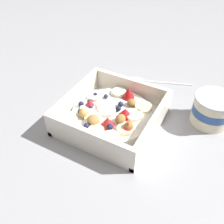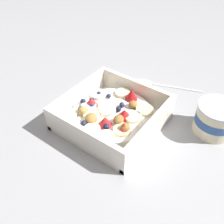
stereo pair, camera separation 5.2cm
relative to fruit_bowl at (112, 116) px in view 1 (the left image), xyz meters
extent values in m
plane|color=#9E9EA3|center=(-0.02, -0.01, -0.02)|extent=(2.40, 2.40, 0.00)
cube|color=white|center=(0.00, 0.00, -0.02)|extent=(0.19, 0.19, 0.01)
cube|color=white|center=(0.00, -0.09, 0.01)|extent=(0.19, 0.01, 0.06)
cube|color=white|center=(0.00, 0.09, 0.01)|extent=(0.19, 0.01, 0.06)
cube|color=white|center=(-0.09, 0.00, 0.01)|extent=(0.01, 0.17, 0.06)
cube|color=white|center=(0.09, 0.00, 0.01)|extent=(0.01, 0.17, 0.06)
cylinder|color=white|center=(0.00, 0.00, 0.00)|extent=(0.17, 0.17, 0.02)
cylinder|color=#F7EFC6|center=(-0.03, -0.06, 0.01)|extent=(0.05, 0.05, 0.01)
cylinder|color=beige|center=(0.03, 0.05, 0.01)|extent=(0.05, 0.05, 0.01)
cylinder|color=#F7EFC6|center=(0.04, -0.02, 0.01)|extent=(0.05, 0.05, 0.01)
cylinder|color=#F4EAB7|center=(-0.01, 0.05, 0.01)|extent=(0.04, 0.04, 0.01)
cylinder|color=#F7EFC6|center=(0.00, -0.01, 0.01)|extent=(0.05, 0.05, 0.01)
cylinder|color=#F4EAB7|center=(-0.07, -0.02, 0.01)|extent=(0.03, 0.03, 0.01)
cylinder|color=beige|center=(-0.04, 0.05, 0.01)|extent=(0.05, 0.05, 0.01)
cylinder|color=#F7EFC6|center=(0.06, 0.00, 0.01)|extent=(0.04, 0.04, 0.01)
cylinder|color=#F7EFC6|center=(0.01, -0.05, 0.01)|extent=(0.04, 0.04, 0.01)
cylinder|color=beige|center=(0.06, -0.07, 0.01)|extent=(0.03, 0.03, 0.01)
cylinder|color=#F7EFC6|center=(0.07, 0.03, 0.01)|extent=(0.05, 0.05, 0.01)
cone|color=red|center=(0.00, 0.03, 0.02)|extent=(0.04, 0.04, 0.02)
cone|color=red|center=(-0.06, 0.01, 0.02)|extent=(0.04, 0.04, 0.03)
cone|color=red|center=(0.04, 0.01, 0.02)|extent=(0.04, 0.04, 0.02)
cone|color=red|center=(0.01, -0.05, 0.02)|extent=(0.04, 0.04, 0.02)
cone|color=red|center=(0.03, 0.05, 0.02)|extent=(0.03, 0.03, 0.02)
sphere|color=#23284C|center=(0.01, -0.04, 0.01)|extent=(0.01, 0.01, 0.01)
sphere|color=#191E3D|center=(-0.03, -0.06, 0.01)|extent=(0.01, 0.01, 0.01)
sphere|color=#191E3D|center=(0.06, -0.02, 0.01)|extent=(0.01, 0.01, 0.01)
sphere|color=#23284C|center=(-0.04, -0.04, 0.01)|extent=(0.01, 0.01, 0.01)
sphere|color=#23284C|center=(-0.03, 0.01, 0.01)|extent=(0.01, 0.01, 0.01)
sphere|color=#191E3D|center=(0.03, -0.06, 0.01)|extent=(0.01, 0.01, 0.01)
sphere|color=#23284C|center=(0.00, -0.06, 0.01)|extent=(0.01, 0.01, 0.01)
sphere|color=#191E3D|center=(0.04, 0.02, 0.01)|extent=(0.01, 0.01, 0.01)
sphere|color=#191E3D|center=(-0.01, 0.01, 0.01)|extent=(0.01, 0.01, 0.01)
sphere|color=#191E3D|center=(0.01, -0.07, 0.01)|extent=(0.01, 0.01, 0.01)
ellipsoid|color=#AD7F42|center=(0.05, -0.02, 0.02)|extent=(0.04, 0.04, 0.02)
ellipsoid|color=tan|center=(0.04, -0.05, 0.02)|extent=(0.03, 0.03, 0.02)
ellipsoid|color=olive|center=(0.03, 0.05, 0.02)|extent=(0.02, 0.02, 0.02)
ellipsoid|color=olive|center=(-0.04, 0.03, 0.01)|extent=(0.03, 0.03, 0.01)
ellipsoid|color=olive|center=(0.02, 0.03, 0.02)|extent=(0.03, 0.02, 0.02)
ellipsoid|color=silver|center=(-0.17, -0.02, -0.02)|extent=(0.05, 0.06, 0.01)
cylinder|color=silver|center=(-0.20, 0.06, -0.02)|extent=(0.05, 0.12, 0.01)
cylinder|color=beige|center=(-0.10, 0.18, 0.01)|extent=(0.08, 0.08, 0.06)
cylinder|color=#2D5193|center=(-0.10, 0.18, 0.01)|extent=(0.08, 0.08, 0.02)
cylinder|color=#B7BCC6|center=(-0.10, 0.18, 0.04)|extent=(0.08, 0.08, 0.00)
camera|label=1|loc=(0.34, 0.19, 0.36)|focal=40.09mm
camera|label=2|loc=(0.31, 0.23, 0.36)|focal=40.09mm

